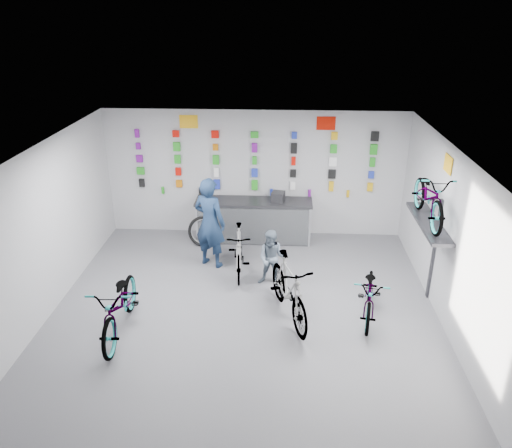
# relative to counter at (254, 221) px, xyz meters

# --- Properties ---
(floor) EXTENTS (8.00, 8.00, 0.00)m
(floor) POSITION_rel_counter_xyz_m (0.00, -3.54, -0.49)
(floor) COLOR #57565C
(floor) RESTS_ON ground
(ceiling) EXTENTS (8.00, 8.00, 0.00)m
(ceiling) POSITION_rel_counter_xyz_m (0.00, -3.54, 2.51)
(ceiling) COLOR white
(ceiling) RESTS_ON wall_back
(wall_back) EXTENTS (7.00, 0.00, 7.00)m
(wall_back) POSITION_rel_counter_xyz_m (0.00, 0.46, 1.01)
(wall_back) COLOR #BBBBBE
(wall_back) RESTS_ON floor
(wall_left) EXTENTS (0.00, 8.00, 8.00)m
(wall_left) POSITION_rel_counter_xyz_m (-3.50, -3.54, 1.01)
(wall_left) COLOR #BBBBBE
(wall_left) RESTS_ON floor
(wall_right) EXTENTS (0.00, 8.00, 8.00)m
(wall_right) POSITION_rel_counter_xyz_m (3.50, -3.54, 1.01)
(wall_right) COLOR #BBBBBE
(wall_right) RESTS_ON floor
(counter) EXTENTS (2.70, 0.66, 1.00)m
(counter) POSITION_rel_counter_xyz_m (0.00, 0.00, 0.00)
(counter) COLOR black
(counter) RESTS_ON floor
(merch_wall) EXTENTS (5.57, 0.08, 1.56)m
(merch_wall) POSITION_rel_counter_xyz_m (0.11, 0.39, 1.31)
(merch_wall) COLOR black
(merch_wall) RESTS_ON wall_back
(wall_bracket) EXTENTS (0.39, 1.90, 2.00)m
(wall_bracket) POSITION_rel_counter_xyz_m (3.33, -2.34, 0.98)
(wall_bracket) COLOR #333338
(wall_bracket) RESTS_ON wall_right
(sign_left) EXTENTS (0.42, 0.02, 0.30)m
(sign_left) POSITION_rel_counter_xyz_m (-1.50, 0.44, 2.23)
(sign_left) COLOR yellow
(sign_left) RESTS_ON wall_back
(sign_right) EXTENTS (0.42, 0.02, 0.30)m
(sign_right) POSITION_rel_counter_xyz_m (1.60, 0.44, 2.23)
(sign_right) COLOR red
(sign_right) RESTS_ON wall_back
(sign_side) EXTENTS (0.02, 0.40, 0.30)m
(sign_side) POSITION_rel_counter_xyz_m (3.48, -2.34, 2.16)
(sign_side) COLOR yellow
(sign_side) RESTS_ON wall_right
(bike_left) EXTENTS (0.80, 2.05, 1.06)m
(bike_left) POSITION_rel_counter_xyz_m (-2.03, -3.76, 0.04)
(bike_left) COLOR gray
(bike_left) RESTS_ON floor
(bike_center) EXTENTS (1.11, 2.02, 1.17)m
(bike_center) POSITION_rel_counter_xyz_m (0.80, -3.18, 0.10)
(bike_center) COLOR gray
(bike_center) RESTS_ON floor
(bike_right) EXTENTS (0.89, 1.78, 0.89)m
(bike_right) POSITION_rel_counter_xyz_m (2.26, -3.04, -0.04)
(bike_right) COLOR gray
(bike_right) RESTS_ON floor
(bike_service) EXTENTS (0.58, 1.68, 0.99)m
(bike_service) POSITION_rel_counter_xyz_m (-0.21, -1.57, 0.01)
(bike_service) COLOR gray
(bike_service) RESTS_ON floor
(bike_wall) EXTENTS (0.63, 1.80, 0.95)m
(bike_wall) POSITION_rel_counter_xyz_m (3.25, -2.34, 1.57)
(bike_wall) COLOR gray
(bike_wall) RESTS_ON wall_bracket
(clerk) EXTENTS (0.85, 0.72, 1.96)m
(clerk) POSITION_rel_counter_xyz_m (-0.84, -1.27, 0.49)
(clerk) COLOR #182B49
(clerk) RESTS_ON floor
(customer) EXTENTS (0.64, 0.54, 1.17)m
(customer) POSITION_rel_counter_xyz_m (0.48, -2.05, 0.10)
(customer) COLOR slate
(customer) RESTS_ON floor
(spare_wheel) EXTENTS (0.74, 0.23, 0.73)m
(spare_wheel) POSITION_rel_counter_xyz_m (-1.13, -0.37, -0.13)
(spare_wheel) COLOR black
(spare_wheel) RESTS_ON floor
(register) EXTENTS (0.34, 0.35, 0.22)m
(register) POSITION_rel_counter_xyz_m (0.56, 0.01, 0.62)
(register) COLOR black
(register) RESTS_ON counter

